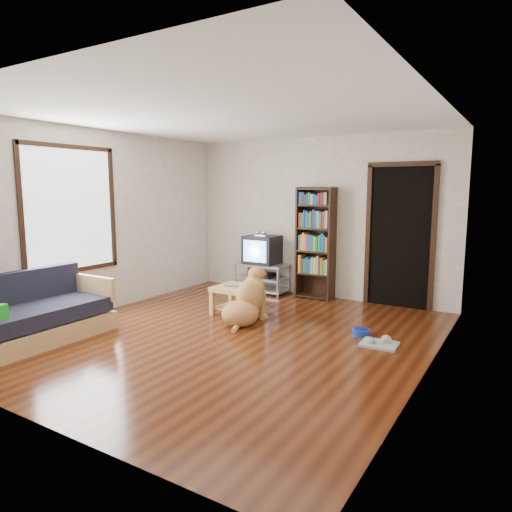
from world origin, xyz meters
The scene contains 17 objects.
ground centered at (0.00, 0.00, 0.00)m, with size 5.00×5.00×0.00m, color #57250E.
ceiling centered at (0.00, 0.00, 2.60)m, with size 5.00×5.00×0.00m, color white.
wall_back centered at (0.00, 2.50, 1.30)m, with size 4.50×4.50×0.00m, color silver.
wall_front centered at (0.00, -2.50, 1.30)m, with size 4.50×4.50×0.00m, color silver.
wall_left centered at (-2.25, 0.00, 1.30)m, with size 5.00×5.00×0.00m, color silver.
wall_right centered at (2.25, 0.00, 1.30)m, with size 5.00×5.00×0.00m, color silver.
laptop centered at (-0.52, 0.82, 0.41)m, with size 0.30×0.20×0.02m, color silver.
dog_bowl centered at (1.34, 0.84, 0.04)m, with size 0.22×0.22×0.08m, color #153197.
grey_rag centered at (1.64, 0.59, 0.01)m, with size 0.40×0.32×0.03m, color #9B9B9B.
window centered at (-2.23, -0.50, 1.50)m, with size 0.03×1.46×1.70m.
doorway centered at (1.35, 2.48, 1.12)m, with size 1.03×0.05×2.19m.
tv_stand centered at (-0.90, 2.25, 0.27)m, with size 0.90×0.45×0.50m.
crt_tv centered at (-0.90, 2.27, 0.74)m, with size 0.55×0.52×0.58m.
bookshelf centered at (0.05, 2.34, 1.00)m, with size 0.60×0.30×1.80m.
sofa centered at (-1.87, -1.38, 0.26)m, with size 0.80×1.80×0.80m.
coffee_table centered at (-0.52, 0.85, 0.28)m, with size 0.55×0.55×0.40m.
dog centered at (-0.14, 0.58, 0.28)m, with size 0.54×0.94×0.76m.
Camera 1 is at (3.05, -4.41, 1.77)m, focal length 32.00 mm.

